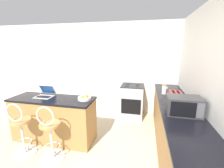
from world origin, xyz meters
name	(u,v)px	position (x,y,z in m)	size (l,w,h in m)	color
wall_back	(108,68)	(0.00, 2.64, 1.30)	(12.00, 0.06, 2.60)	silver
breakfast_bar	(54,119)	(-0.71, 0.86, 0.46)	(1.70, 0.60, 0.91)	#9E703D
counter_right	(175,127)	(1.68, 1.06, 0.46)	(0.62, 3.14, 0.91)	#9E703D
bar_stool_near	(21,131)	(-1.00, 0.31, 0.47)	(0.40, 0.40, 1.01)	silver
bar_stool_far	(50,135)	(-0.42, 0.31, 0.47)	(0.40, 0.40, 1.01)	silver
laptop	(46,94)	(-0.92, 0.95, 0.97)	(0.35, 0.32, 0.23)	#B7BABF
microwave	(184,106)	(1.69, 0.64, 1.05)	(0.49, 0.33, 0.27)	#2D2D30
toaster	(175,97)	(1.66, 1.16, 1.01)	(0.22, 0.26, 0.20)	red
stove_range	(132,101)	(0.77, 2.29, 0.46)	(0.60, 0.60, 0.92)	#9EA3A8
storage_jar	(164,89)	(1.51, 1.66, 1.02)	(0.10, 0.10, 0.21)	silver
mug_blue	(178,93)	(1.80, 1.64, 0.96)	(0.10, 0.08, 0.10)	#2D51AD
mug_white	(165,88)	(1.57, 1.99, 0.96)	(0.10, 0.08, 0.10)	white
fruit_bowl	(85,98)	(-0.03, 0.92, 0.95)	(0.25, 0.25, 0.11)	silver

